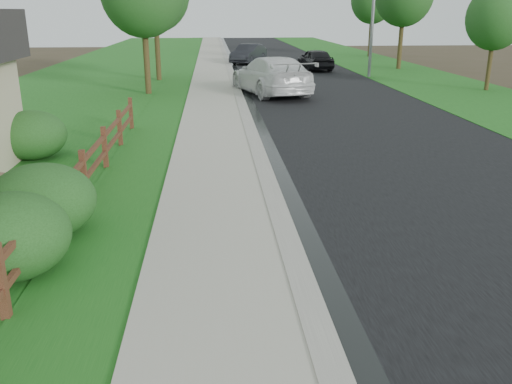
{
  "coord_description": "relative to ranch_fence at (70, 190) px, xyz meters",
  "views": [
    {
      "loc": [
        -0.85,
        -3.63,
        3.86
      ],
      "look_at": [
        -0.12,
        5.39,
        0.82
      ],
      "focal_mm": 38.0,
      "sensor_mm": 36.0,
      "label": 1
    }
  ],
  "objects": [
    {
      "name": "road",
      "position": [
        8.2,
        28.6,
        -0.61
      ],
      "size": [
        8.0,
        90.0,
        0.02
      ],
      "primitive_type": "cube",
      "color": "black",
      "rests_on": "ground"
    },
    {
      "name": "curb",
      "position": [
        4.0,
        28.6,
        -0.56
      ],
      "size": [
        0.4,
        90.0,
        0.12
      ],
      "primitive_type": "cube",
      "color": "gray",
      "rests_on": "ground"
    },
    {
      "name": "wet_gutter",
      "position": [
        4.35,
        28.6,
        -0.6
      ],
      "size": [
        0.5,
        90.0,
        0.0
      ],
      "primitive_type": "cube",
      "color": "black",
      "rests_on": "road"
    },
    {
      "name": "sidewalk",
      "position": [
        2.7,
        28.6,
        -0.57
      ],
      "size": [
        2.2,
        90.0,
        0.1
      ],
      "primitive_type": "cube",
      "color": "#A7A491",
      "rests_on": "ground"
    },
    {
      "name": "grass_strip",
      "position": [
        0.8,
        28.6,
        -0.59
      ],
      "size": [
        1.6,
        90.0,
        0.06
      ],
      "primitive_type": "cube",
      "color": "#1A5518",
      "rests_on": "ground"
    },
    {
      "name": "lawn_near",
      "position": [
        -4.4,
        28.6,
        -0.6
      ],
      "size": [
        9.0,
        90.0,
        0.04
      ],
      "primitive_type": "cube",
      "color": "#1A5518",
      "rests_on": "ground"
    },
    {
      "name": "verge_far",
      "position": [
        15.1,
        28.6,
        -0.6
      ],
      "size": [
        6.0,
        90.0,
        0.04
      ],
      "primitive_type": "cube",
      "color": "#1A5518",
      "rests_on": "ground"
    },
    {
      "name": "ranch_fence",
      "position": [
        0.0,
        0.0,
        0.0
      ],
      "size": [
        0.12,
        16.92,
        1.1
      ],
      "color": "#442416",
      "rests_on": "ground"
    },
    {
      "name": "white_suv",
      "position": [
        5.6,
        16.23,
        0.29
      ],
      "size": [
        3.93,
        6.57,
        1.78
      ],
      "primitive_type": "imported",
      "rotation": [
        0.0,
        0.0,
        3.39
      ],
      "color": "silver",
      "rests_on": "road"
    },
    {
      "name": "dark_car_mid",
      "position": [
        9.78,
        27.15,
        0.11
      ],
      "size": [
        2.12,
        4.32,
        1.42
      ],
      "primitive_type": "imported",
      "rotation": [
        0.0,
        0.0,
        3.25
      ],
      "color": "black",
      "rests_on": "road"
    },
    {
      "name": "dark_car_far",
      "position": [
        5.6,
        32.4,
        0.11
      ],
      "size": [
        3.18,
        4.55,
        1.42
      ],
      "primitive_type": "imported",
      "rotation": [
        0.0,
        0.0,
        -0.43
      ],
      "color": "black",
      "rests_on": "road"
    },
    {
      "name": "shrub_a",
      "position": [
        -0.3,
        -2.29,
        0.04
      ],
      "size": [
        2.09,
        2.09,
        1.31
      ],
      "primitive_type": "ellipsoid",
      "rotation": [
        0.0,
        0.0,
        0.23
      ],
      "color": "#1F4518",
      "rests_on": "ground"
    },
    {
      "name": "shrub_b",
      "position": [
        -0.3,
        -0.75,
        0.05
      ],
      "size": [
        2.08,
        2.08,
        1.33
      ],
      "primitive_type": "ellipsoid",
      "rotation": [
        0.0,
        0.0,
        -0.11
      ],
      "color": "#1F4518",
      "rests_on": "ground"
    },
    {
      "name": "shrub_c",
      "position": [
        -2.14,
        4.77,
        0.05
      ],
      "size": [
        2.12,
        2.12,
        1.33
      ],
      "primitive_type": "ellipsoid",
      "rotation": [
        0.0,
        0.0,
        0.17
      ],
      "color": "#1F4518",
      "rests_on": "ground"
    },
    {
      "name": "tree_near_right",
      "position": [
        16.6,
        16.58,
        2.9
      ],
      "size": [
        2.82,
        2.82,
        5.08
      ],
      "color": "#3A2C17",
      "rests_on": "ground"
    },
    {
      "name": "tree_far_right",
      "position": [
        16.6,
        37.93,
        4.13
      ],
      "size": [
        3.68,
        3.68,
        6.79
      ],
      "color": "#3A2C17",
      "rests_on": "ground"
    }
  ]
}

